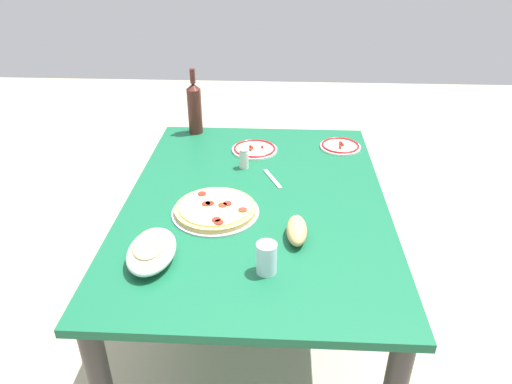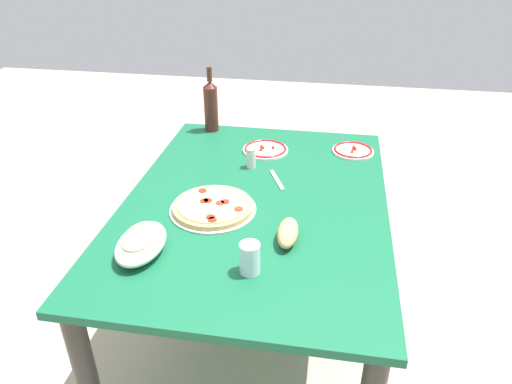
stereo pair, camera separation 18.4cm
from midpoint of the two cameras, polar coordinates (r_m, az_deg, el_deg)
The scene contains 11 objects.
ground_plane at distance 2.33m, azimuth 2.36°, elevation -17.07°, with size 8.00×8.00×0.00m, color tan.
dining_table at distance 1.91m, azimuth 2.76°, elevation -3.73°, with size 1.42×1.00×0.76m.
pepperoni_pizza at distance 1.77m, azimuth -2.21°, elevation -1.87°, with size 0.32×0.32×0.03m.
baked_pasta_dish at distance 1.57m, azimuth -10.31°, elevation -5.99°, with size 0.24×0.15×0.08m.
wine_bottle at distance 2.42m, azimuth -3.21°, elevation 10.25°, with size 0.07×0.07×0.32m.
water_glass at distance 1.46m, azimuth 2.89°, elevation -8.01°, with size 0.06×0.06×0.10m, color silver.
side_plate_near at distance 2.23m, azimuth 3.49°, elevation 5.04°, with size 0.21×0.21×0.02m.
side_plate_far at distance 2.28m, azimuth 13.76°, elevation 4.77°, with size 0.19×0.19×0.02m.
bread_loaf at distance 1.61m, azimuth 7.07°, elevation -4.94°, with size 0.16×0.07×0.06m, color tan.
spice_shaker at distance 2.07m, azimuth 1.95°, elevation 3.97°, with size 0.04×0.04×0.09m.
fork_left at distance 1.99m, azimuth 5.15°, elevation 1.38°, with size 0.17×0.02×0.01m, color #B7B7BC.
Camera 2 is at (-1.57, -0.26, 1.71)m, focal length 33.61 mm.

